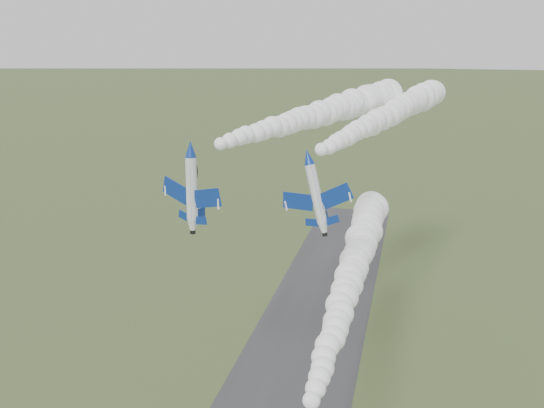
% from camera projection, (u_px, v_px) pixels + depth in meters
% --- Properties ---
extents(smoke_trail_jet_lead, '(7.17, 60.78, 5.60)m').
position_uv_depth(smoke_trail_jet_lead, '(351.00, 274.00, 84.90)').
color(smoke_trail_jet_lead, white).
extents(jet_pair_left, '(10.71, 12.20, 3.18)m').
position_uv_depth(jet_pair_left, '(190.00, 149.00, 79.42)').
color(jet_pair_left, white).
extents(smoke_trail_jet_pair_left, '(30.52, 57.45, 5.96)m').
position_uv_depth(smoke_trail_jet_pair_left, '(322.00, 113.00, 104.70)').
color(smoke_trail_jet_pair_left, white).
extents(jet_pair_right, '(9.44, 11.43, 3.44)m').
position_uv_depth(jet_pair_right, '(308.00, 157.00, 75.83)').
color(jet_pair_right, white).
extents(smoke_trail_jet_pair_right, '(19.60, 70.25, 5.58)m').
position_uv_depth(smoke_trail_jet_pair_right, '(391.00, 114.00, 107.93)').
color(smoke_trail_jet_pair_right, white).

